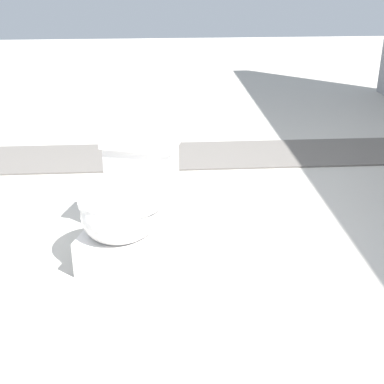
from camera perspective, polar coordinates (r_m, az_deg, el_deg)
The scene contains 3 objects.
ground_plane at distance 2.79m, azimuth -3.77°, elevation -4.59°, with size 14.00×14.00×0.00m, color #B7B2A8.
gravel_strip at distance 3.87m, azimuth 3.48°, elevation 4.00°, with size 0.56×8.00×0.01m, color #605B56.
toilet at distance 2.56m, azimuth -6.72°, elevation -1.85°, with size 0.71×0.54×0.52m.
Camera 1 is at (2.44, 0.01, 1.34)m, focal length 50.00 mm.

